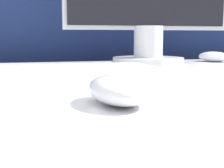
# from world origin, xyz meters

# --- Properties ---
(partition_panel) EXTENTS (5.00, 0.03, 1.37)m
(partition_panel) POSITION_xyz_m (0.00, 0.64, 0.68)
(partition_panel) COLOR navy
(partition_panel) RESTS_ON ground_plane
(computer_mouse_near) EXTENTS (0.08, 0.12, 0.04)m
(computer_mouse_near) POSITION_xyz_m (0.07, -0.18, 0.75)
(computer_mouse_near) COLOR white
(computer_mouse_near) RESTS_ON desk
(keyboard) EXTENTS (0.44, 0.17, 0.02)m
(keyboard) POSITION_xyz_m (0.00, 0.06, 0.74)
(keyboard) COLOR white
(keyboard) RESTS_ON desk
(computer_mouse_far) EXTENTS (0.11, 0.13, 0.03)m
(computer_mouse_far) POSITION_xyz_m (0.56, 0.38, 0.75)
(computer_mouse_far) COLOR white
(computer_mouse_far) RESTS_ON desk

